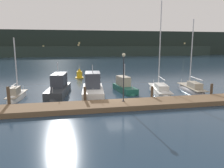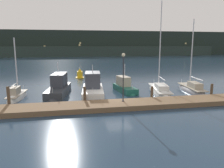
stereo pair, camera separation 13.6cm
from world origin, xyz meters
name	(u,v)px [view 1 (the left image)]	position (x,y,z in m)	size (l,w,h in m)	color
ground_plane	(119,102)	(0.00, 0.00, 0.00)	(400.00, 400.00, 0.00)	#1E3347
dock	(124,105)	(0.00, -1.77, 0.23)	(27.27, 2.80, 0.45)	brown
mooring_pile_0	(9,98)	(-10.21, -0.12, 1.00)	(0.28, 0.28, 1.99)	#4C3D2D
mooring_pile_1	(85,96)	(-3.40, -0.12, 0.86)	(0.28, 0.28, 1.72)	#4C3D2D
mooring_pile_2	(152,94)	(3.40, -0.12, 0.75)	(0.28, 0.28, 1.49)	#4C3D2D
mooring_pile_3	(211,91)	(10.21, -0.12, 0.76)	(0.28, 0.28, 1.52)	#4C3D2D
sailboat_berth_1	(17,97)	(-10.34, 3.56, 0.12)	(1.77, 5.27, 7.18)	white
motorboat_berth_2	(59,90)	(-6.06, 5.02, 0.40)	(3.17, 7.72, 4.35)	#2D3338
motorboat_berth_3	(93,91)	(-2.25, 3.39, 0.56)	(3.11, 6.99, 3.94)	white
motorboat_berth_4	(125,89)	(1.81, 4.84, 0.31)	(2.32, 5.46, 3.92)	#195647
sailboat_berth_5	(159,91)	(5.82, 3.50, 0.11)	(3.42, 8.10, 11.39)	white
sailboat_berth_6	(191,90)	(9.99, 3.37, 0.13)	(2.54, 7.28, 9.33)	gray
channel_buoy	(79,74)	(-3.02, 16.89, 0.65)	(1.44, 1.44, 1.79)	gold
dock_lamppost	(124,70)	(0.06, -1.41, 3.40)	(0.32, 0.32, 4.47)	#2D2D33
hillside_backdrop	(76,44)	(-0.34, 97.20, 5.83)	(240.00, 23.00, 12.64)	#1E2823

